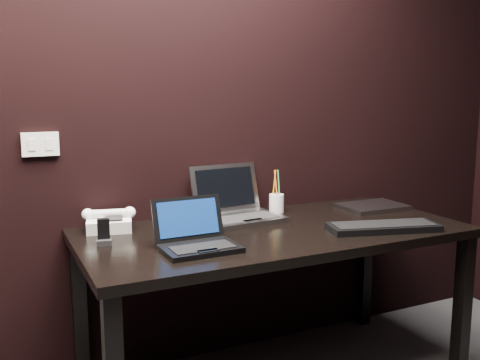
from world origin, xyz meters
name	(u,v)px	position (x,y,z in m)	size (l,w,h in m)	color
wall_back	(178,100)	(0.00, 1.80, 1.30)	(4.00, 4.00, 0.00)	black
wall_switch	(40,144)	(-0.62, 1.79, 1.12)	(0.15, 0.02, 0.10)	silver
desk	(274,246)	(0.30, 1.40, 0.66)	(1.70, 0.80, 0.74)	black
netbook	(197,239)	(-0.12, 1.26, 0.78)	(0.29, 0.26, 0.19)	black
silver_laptop	(237,210)	(0.22, 1.62, 0.79)	(0.39, 0.36, 0.25)	#95959A
ext_keyboard	(383,227)	(0.72, 1.17, 0.75)	(0.51, 0.29, 0.03)	black
closed_laptop	(372,207)	(0.96, 1.54, 0.75)	(0.33, 0.24, 0.02)	gray
desk_phone	(109,221)	(-0.37, 1.68, 0.78)	(0.23, 0.21, 0.11)	white
mobile_phone	(104,235)	(-0.43, 1.48, 0.78)	(0.07, 0.06, 0.10)	black
pen_cup	(276,202)	(0.47, 1.68, 0.79)	(0.09, 0.09, 0.22)	silver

